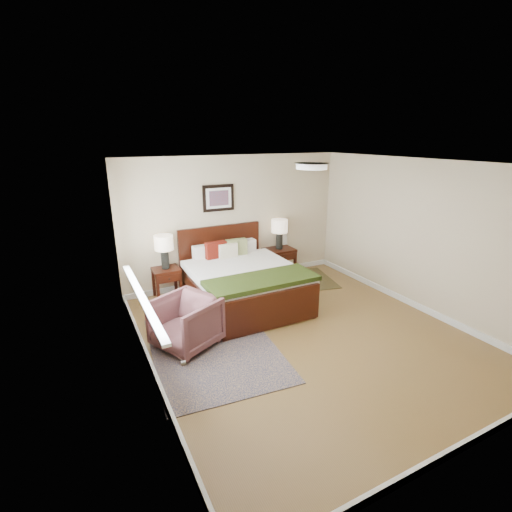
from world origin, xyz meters
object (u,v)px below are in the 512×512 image
rug_persian (213,348)px  bed (242,274)px  nightstand_right (279,259)px  lamp_right (280,229)px  lamp_left (164,246)px  armchair (186,323)px  nightstand_left (167,275)px

rug_persian → bed: bearing=55.0°
nightstand_right → lamp_right: lamp_right is taller
bed → nightstand_right: bed is taller
lamp_left → lamp_right: size_ratio=1.00×
lamp_left → lamp_right: (2.37, 0.00, 0.05)m
nightstand_right → armchair: size_ratio=0.76×
lamp_right → lamp_left: bearing=180.0°
nightstand_left → lamp_left: (-0.00, 0.02, 0.55)m
nightstand_right → bed: bearing=-146.2°
nightstand_right → lamp_left: (-2.37, 0.01, 0.61)m
nightstand_left → lamp_left: bearing=90.0°
nightstand_right → rug_persian: (-2.24, -2.00, -0.37)m
bed → lamp_left: 1.48m
nightstand_right → lamp_right: bearing=90.0°
nightstand_left → armchair: (-0.18, -1.76, -0.08)m
lamp_right → rug_persian: lamp_right is taller
nightstand_left → rug_persian: 2.05m
lamp_left → armchair: (-0.18, -1.78, -0.62)m
bed → armchair: (-1.31, -0.94, -0.18)m
rug_persian → lamp_right: bearing=47.5°
armchair → lamp_left: bearing=148.0°
bed → nightstand_left: bed is taller
bed → rug_persian: 1.64m
lamp_left → rug_persian: size_ratio=0.26×
nightstand_left → lamp_left: size_ratio=0.92×
nightstand_left → nightstand_right: nightstand_right is taller
bed → lamp_right: size_ratio=3.56×
armchair → nightstand_right: bearing=98.5°
nightstand_left → bed: bearing=-35.8°
bed → lamp_left: size_ratio=3.56×
lamp_left → bed: bearing=-36.5°
nightstand_left → armchair: 1.77m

